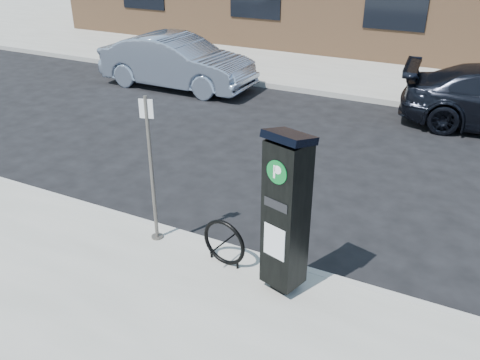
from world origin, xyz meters
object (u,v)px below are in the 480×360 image
Objects in this scene: parking_kiosk at (286,213)px; sign_pole at (152,172)px; bike_rack at (224,243)px; car_silver at (177,62)px.

sign_pole is at bearing -169.83° from parking_kiosk.
parking_kiosk reaches higher than bike_rack.
sign_pole reaches higher than parking_kiosk.
parking_kiosk is at bearing 0.23° from bike_rack.
parking_kiosk reaches higher than car_silver.
sign_pole is at bearing -148.87° from car_silver.
sign_pole is 1.43m from bike_rack.
sign_pole reaches higher than car_silver.
car_silver is (-5.54, 7.25, 0.28)m from bike_rack.
parking_kiosk is at bearing -138.86° from car_silver.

